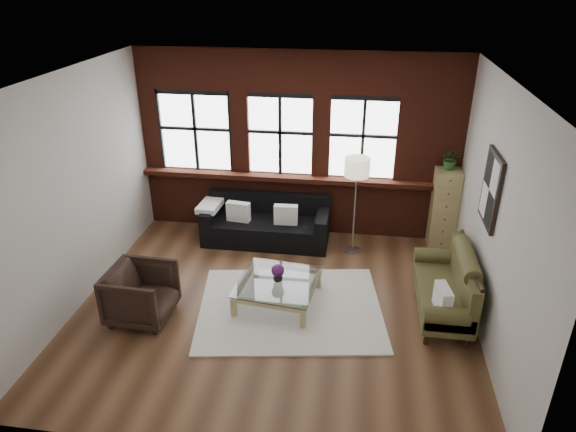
# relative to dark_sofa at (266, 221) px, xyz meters

# --- Properties ---
(floor) EXTENTS (5.50, 5.50, 0.00)m
(floor) POSITION_rel_dark_sofa_xyz_m (0.47, -1.90, -0.39)
(floor) COLOR #4E2F1C
(floor) RESTS_ON ground
(ceiling) EXTENTS (5.50, 5.50, 0.00)m
(ceiling) POSITION_rel_dark_sofa_xyz_m (0.47, -1.90, 2.81)
(ceiling) COLOR white
(ceiling) RESTS_ON ground
(wall_back) EXTENTS (5.50, 0.00, 5.50)m
(wall_back) POSITION_rel_dark_sofa_xyz_m (0.47, 0.60, 1.21)
(wall_back) COLOR beige
(wall_back) RESTS_ON ground
(wall_front) EXTENTS (5.50, 0.00, 5.50)m
(wall_front) POSITION_rel_dark_sofa_xyz_m (0.47, -4.40, 1.21)
(wall_front) COLOR beige
(wall_front) RESTS_ON ground
(wall_left) EXTENTS (0.00, 5.00, 5.00)m
(wall_left) POSITION_rel_dark_sofa_xyz_m (-2.28, -1.90, 1.21)
(wall_left) COLOR beige
(wall_left) RESTS_ON ground
(wall_right) EXTENTS (0.00, 5.00, 5.00)m
(wall_right) POSITION_rel_dark_sofa_xyz_m (3.22, -1.90, 1.21)
(wall_right) COLOR beige
(wall_right) RESTS_ON ground
(brick_backwall) EXTENTS (5.50, 0.12, 3.20)m
(brick_backwall) POSITION_rel_dark_sofa_xyz_m (0.47, 0.54, 1.21)
(brick_backwall) COLOR #562014
(brick_backwall) RESTS_ON floor
(sill_ledge) EXTENTS (5.50, 0.30, 0.08)m
(sill_ledge) POSITION_rel_dark_sofa_xyz_m (0.47, 0.45, 0.65)
(sill_ledge) COLOR #562014
(sill_ledge) RESTS_ON brick_backwall
(window_left) EXTENTS (1.38, 0.10, 1.50)m
(window_left) POSITION_rel_dark_sofa_xyz_m (-1.33, 0.55, 1.36)
(window_left) COLOR black
(window_left) RESTS_ON brick_backwall
(window_mid) EXTENTS (1.38, 0.10, 1.50)m
(window_mid) POSITION_rel_dark_sofa_xyz_m (0.17, 0.55, 1.36)
(window_mid) COLOR black
(window_mid) RESTS_ON brick_backwall
(window_right) EXTENTS (1.38, 0.10, 1.50)m
(window_right) POSITION_rel_dark_sofa_xyz_m (1.57, 0.55, 1.36)
(window_right) COLOR black
(window_right) RESTS_ON brick_backwall
(wall_poster) EXTENTS (0.05, 0.74, 0.94)m
(wall_poster) POSITION_rel_dark_sofa_xyz_m (3.19, -1.60, 1.46)
(wall_poster) COLOR black
(wall_poster) RESTS_ON wall_right
(shag_rug) EXTENTS (2.82, 2.37, 0.03)m
(shag_rug) POSITION_rel_dark_sofa_xyz_m (0.70, -1.93, -0.38)
(shag_rug) COLOR silver
(shag_rug) RESTS_ON floor
(dark_sofa) EXTENTS (2.16, 0.87, 0.78)m
(dark_sofa) POSITION_rel_dark_sofa_xyz_m (0.00, 0.00, 0.00)
(dark_sofa) COLOR black
(dark_sofa) RESTS_ON floor
(pillow_a) EXTENTS (0.42, 0.19, 0.34)m
(pillow_a) POSITION_rel_dark_sofa_xyz_m (-0.46, -0.10, 0.19)
(pillow_a) COLOR white
(pillow_a) RESTS_ON dark_sofa
(pillow_b) EXTENTS (0.41, 0.16, 0.34)m
(pillow_b) POSITION_rel_dark_sofa_xyz_m (0.36, -0.10, 0.19)
(pillow_b) COLOR white
(pillow_b) RESTS_ON dark_sofa
(vintage_settee) EXTENTS (0.75, 1.69, 0.90)m
(vintage_settee) POSITION_rel_dark_sofa_xyz_m (2.77, -1.69, 0.06)
(vintage_settee) COLOR #484521
(vintage_settee) RESTS_ON floor
(pillow_settee) EXTENTS (0.20, 0.40, 0.34)m
(pillow_settee) POSITION_rel_dark_sofa_xyz_m (2.69, -2.21, 0.17)
(pillow_settee) COLOR white
(pillow_settee) RESTS_ON vintage_settee
(armchair) EXTENTS (0.87, 0.85, 0.76)m
(armchair) POSITION_rel_dark_sofa_xyz_m (-1.28, -2.40, -0.01)
(armchair) COLOR black
(armchair) RESTS_ON floor
(coffee_table) EXTENTS (1.23, 1.23, 0.37)m
(coffee_table) POSITION_rel_dark_sofa_xyz_m (0.50, -1.80, -0.22)
(coffee_table) COLOR tan
(coffee_table) RESTS_ON shag_rug
(vase) EXTENTS (0.16, 0.16, 0.14)m
(vase) POSITION_rel_dark_sofa_xyz_m (0.50, -1.80, 0.04)
(vase) COLOR #B2B2B2
(vase) RESTS_ON coffee_table
(flowers) EXTENTS (0.18, 0.18, 0.18)m
(flowers) POSITION_rel_dark_sofa_xyz_m (0.50, -1.80, 0.14)
(flowers) COLOR #591F5A
(flowers) RESTS_ON vase
(drawer_chest) EXTENTS (0.43, 0.43, 1.38)m
(drawer_chest) POSITION_rel_dark_sofa_xyz_m (3.00, 0.34, 0.30)
(drawer_chest) COLOR tan
(drawer_chest) RESTS_ON floor
(potted_plant_top) EXTENTS (0.37, 0.33, 0.36)m
(potted_plant_top) POSITION_rel_dark_sofa_xyz_m (3.00, 0.34, 1.17)
(potted_plant_top) COLOR #2D5923
(potted_plant_top) RESTS_ON drawer_chest
(floor_lamp) EXTENTS (0.40, 0.40, 1.82)m
(floor_lamp) POSITION_rel_dark_sofa_xyz_m (1.51, -0.15, 0.52)
(floor_lamp) COLOR #A5A5A8
(floor_lamp) RESTS_ON floor
(sill_plant) EXTENTS (0.21, 0.17, 0.35)m
(sill_plant) POSITION_rel_dark_sofa_xyz_m (1.57, 0.42, 0.87)
(sill_plant) COLOR #591F5A
(sill_plant) RESTS_ON sill_ledge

